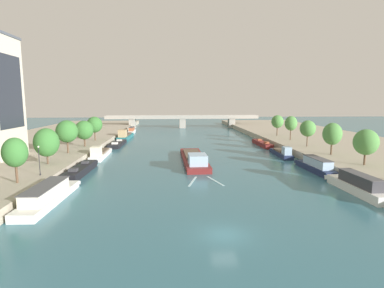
{
  "coord_description": "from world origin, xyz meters",
  "views": [
    {
      "loc": [
        -4.97,
        -27.54,
        12.87
      ],
      "look_at": [
        0.0,
        46.85,
        2.03
      ],
      "focal_mm": 28.61,
      "sensor_mm": 36.0,
      "label": 1
    }
  ],
  "objects_px": {
    "barge_midriver": "(194,159)",
    "tree_right_distant": "(332,134)",
    "moored_boat_left_upstream": "(81,170)",
    "moored_boat_left_downstream": "(118,144)",
    "moored_boat_left_far": "(100,153)",
    "tree_right_nearest": "(308,129)",
    "lamppost_left_bank": "(39,159)",
    "tree_right_by_lamp": "(366,142)",
    "tree_right_past_mid": "(277,122)",
    "moored_boat_right_lone": "(316,166)",
    "moored_boat_right_upstream": "(282,153)",
    "tree_left_far": "(67,131)",
    "moored_boat_right_midway": "(262,143)",
    "tree_left_second": "(46,142)",
    "moored_boat_right_gap_after": "(357,185)",
    "tree_right_third": "(291,123)",
    "moored_boat_left_second": "(125,136)",
    "moored_boat_left_near": "(132,131)",
    "tree_left_midway": "(15,153)",
    "tree_left_by_lamp": "(84,130)",
    "moored_boat_left_lone": "(48,195)",
    "tree_left_past_mid": "(94,125)"
  },
  "relations": [
    {
      "from": "tree_left_far",
      "to": "tree_right_third",
      "type": "distance_m",
      "value": 58.16
    },
    {
      "from": "tree_left_far",
      "to": "moored_boat_right_midway",
      "type": "bearing_deg",
      "value": 21.05
    },
    {
      "from": "barge_midriver",
      "to": "tree_right_nearest",
      "type": "xyz_separation_m",
      "value": [
        28.17,
        9.7,
        5.12
      ]
    },
    {
      "from": "moored_boat_left_far",
      "to": "moored_boat_right_upstream",
      "type": "xyz_separation_m",
      "value": [
        41.22,
        -1.46,
        -0.08
      ]
    },
    {
      "from": "barge_midriver",
      "to": "tree_right_distant",
      "type": "distance_m",
      "value": 28.72
    },
    {
      "from": "barge_midriver",
      "to": "tree_right_distant",
      "type": "height_order",
      "value": "tree_right_distant"
    },
    {
      "from": "moored_boat_right_gap_after",
      "to": "lamppost_left_bank",
      "type": "distance_m",
      "value": 45.88
    },
    {
      "from": "moored_boat_left_far",
      "to": "tree_right_third",
      "type": "relative_size",
      "value": 2.11
    },
    {
      "from": "barge_midriver",
      "to": "tree_left_midway",
      "type": "distance_m",
      "value": 32.68
    },
    {
      "from": "tree_right_third",
      "to": "tree_left_by_lamp",
      "type": "bearing_deg",
      "value": -171.05
    },
    {
      "from": "barge_midriver",
      "to": "moored_boat_left_lone",
      "type": "distance_m",
      "value": 30.91
    },
    {
      "from": "moored_boat_left_far",
      "to": "tree_right_distant",
      "type": "xyz_separation_m",
      "value": [
        48.88,
        -8.84,
        5.04
      ]
    },
    {
      "from": "moored_boat_left_second",
      "to": "tree_right_third",
      "type": "xyz_separation_m",
      "value": [
        48.81,
        -18.63,
        5.3
      ]
    },
    {
      "from": "moored_boat_left_upstream",
      "to": "moored_boat_left_near",
      "type": "bearing_deg",
      "value": 89.46
    },
    {
      "from": "tree_left_second",
      "to": "lamppost_left_bank",
      "type": "relative_size",
      "value": 1.42
    },
    {
      "from": "tree_right_by_lamp",
      "to": "tree_left_midway",
      "type": "bearing_deg",
      "value": -171.77
    },
    {
      "from": "moored_boat_right_lone",
      "to": "moored_boat_left_downstream",
      "type": "bearing_deg",
      "value": 140.27
    },
    {
      "from": "moored_boat_right_midway",
      "to": "tree_left_past_mid",
      "type": "xyz_separation_m",
      "value": [
        -46.7,
        1.8,
        5.43
      ]
    },
    {
      "from": "moored_boat_left_downstream",
      "to": "tree_right_distant",
      "type": "relative_size",
      "value": 2.14
    },
    {
      "from": "moored_boat_left_far",
      "to": "tree_right_nearest",
      "type": "height_order",
      "value": "tree_right_nearest"
    },
    {
      "from": "tree_right_by_lamp",
      "to": "lamppost_left_bank",
      "type": "distance_m",
      "value": 53.14
    },
    {
      "from": "tree_right_distant",
      "to": "tree_right_nearest",
      "type": "relative_size",
      "value": 1.04
    },
    {
      "from": "moored_boat_right_upstream",
      "to": "tree_right_past_mid",
      "type": "relative_size",
      "value": 1.82
    },
    {
      "from": "moored_boat_left_upstream",
      "to": "tree_left_far",
      "type": "height_order",
      "value": "tree_left_far"
    },
    {
      "from": "moored_boat_left_upstream",
      "to": "moored_boat_left_second",
      "type": "bearing_deg",
      "value": 89.36
    },
    {
      "from": "moored_boat_left_upstream",
      "to": "lamppost_left_bank",
      "type": "distance_m",
      "value": 9.08
    },
    {
      "from": "tree_left_midway",
      "to": "barge_midriver",
      "type": "bearing_deg",
      "value": 37.55
    },
    {
      "from": "moored_boat_left_lone",
      "to": "tree_right_nearest",
      "type": "xyz_separation_m",
      "value": [
        48.31,
        33.15,
        4.96
      ]
    },
    {
      "from": "moored_boat_right_lone",
      "to": "tree_right_distant",
      "type": "height_order",
      "value": "tree_right_distant"
    },
    {
      "from": "tree_right_past_mid",
      "to": "tree_right_distant",
      "type": "bearing_deg",
      "value": -90.63
    },
    {
      "from": "tree_left_second",
      "to": "tree_right_by_lamp",
      "type": "relative_size",
      "value": 1.01
    },
    {
      "from": "moored_boat_right_gap_after",
      "to": "tree_left_far",
      "type": "bearing_deg",
      "value": 151.19
    },
    {
      "from": "tree_left_second",
      "to": "lamppost_left_bank",
      "type": "distance_m",
      "value": 8.63
    },
    {
      "from": "tree_right_by_lamp",
      "to": "tree_right_past_mid",
      "type": "distance_m",
      "value": 44.0
    },
    {
      "from": "moored_boat_left_far",
      "to": "moored_boat_right_lone",
      "type": "bearing_deg",
      "value": -21.48
    },
    {
      "from": "tree_right_nearest",
      "to": "lamppost_left_bank",
      "type": "xyz_separation_m",
      "value": [
        -52.47,
        -25.2,
        -1.89
      ]
    },
    {
      "from": "tree_left_by_lamp",
      "to": "tree_right_by_lamp",
      "type": "height_order",
      "value": "tree_left_by_lamp"
    },
    {
      "from": "moored_boat_right_gap_after",
      "to": "moored_boat_right_lone",
      "type": "distance_m",
      "value": 12.9
    },
    {
      "from": "tree_right_by_lamp",
      "to": "tree_right_distant",
      "type": "bearing_deg",
      "value": 92.64
    },
    {
      "from": "moored_boat_left_upstream",
      "to": "moored_boat_left_downstream",
      "type": "relative_size",
      "value": 0.97
    },
    {
      "from": "barge_midriver",
      "to": "moored_boat_right_upstream",
      "type": "distance_m",
      "value": 21.36
    },
    {
      "from": "tree_right_by_lamp",
      "to": "lamppost_left_bank",
      "type": "relative_size",
      "value": 1.4
    },
    {
      "from": "tree_right_by_lamp",
      "to": "tree_right_distant",
      "type": "distance_m",
      "value": 10.27
    },
    {
      "from": "tree_left_second",
      "to": "moored_boat_right_lone",
      "type": "bearing_deg",
      "value": -2.42
    },
    {
      "from": "moored_boat_left_downstream",
      "to": "moored_boat_left_lone",
      "type": "bearing_deg",
      "value": -90.37
    },
    {
      "from": "moored_boat_right_midway",
      "to": "tree_left_far",
      "type": "bearing_deg",
      "value": -158.95
    },
    {
      "from": "moored_boat_left_second",
      "to": "moored_boat_left_near",
      "type": "distance_m",
      "value": 16.71
    },
    {
      "from": "barge_midriver",
      "to": "tree_right_by_lamp",
      "type": "xyz_separation_m",
      "value": [
        28.7,
        -11.83,
        4.79
      ]
    },
    {
      "from": "moored_boat_left_far",
      "to": "tree_left_midway",
      "type": "relative_size",
      "value": 2.26
    },
    {
      "from": "moored_boat_left_far",
      "to": "tree_left_far",
      "type": "relative_size",
      "value": 2.02
    }
  ]
}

